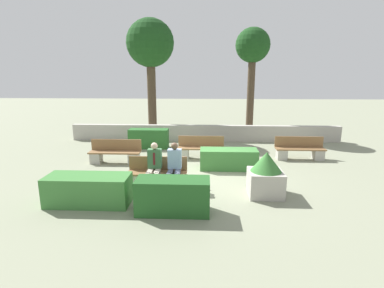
{
  "coord_description": "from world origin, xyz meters",
  "views": [
    {
      "loc": [
        0.04,
        -9.05,
        3.14
      ],
      "look_at": [
        -0.4,
        0.5,
        0.9
      ],
      "focal_mm": 28.0,
      "sensor_mm": 36.0,
      "label": 1
    }
  ],
  "objects": [
    {
      "name": "bench_back",
      "position": [
        -3.2,
        1.22,
        0.32
      ],
      "size": [
        1.84,
        0.48,
        0.83
      ],
      "rotation": [
        0.0,
        0.0,
        -0.06
      ],
      "color": "brown",
      "rests_on": "ground_plane"
    },
    {
      "name": "bench_front",
      "position": [
        -1.32,
        -1.01,
        0.31
      ],
      "size": [
        1.69,
        0.48,
        0.83
      ],
      "color": "brown",
      "rests_on": "ground_plane"
    },
    {
      "name": "hedge_block_mid_left",
      "position": [
        -2.41,
        3.52,
        0.41
      ],
      "size": [
        1.68,
        0.6,
        0.83
      ],
      "color": "#286028",
      "rests_on": "ground_plane"
    },
    {
      "name": "bench_left_side",
      "position": [
        -0.12,
        1.97,
        0.31
      ],
      "size": [
        1.75,
        0.48,
        0.83
      ],
      "rotation": [
        0.0,
        0.0,
        -0.1
      ],
      "color": "brown",
      "rests_on": "ground_plane"
    },
    {
      "name": "hedge_block_mid_right",
      "position": [
        -2.82,
        -2.27,
        0.37
      ],
      "size": [
        2.03,
        0.8,
        0.73
      ],
      "color": "#3D7A38",
      "rests_on": "ground_plane"
    },
    {
      "name": "planter_corner_left",
      "position": [
        1.64,
        -1.51,
        0.57
      ],
      "size": [
        0.88,
        0.88,
        1.18
      ],
      "color": "#ADA89E",
      "rests_on": "ground_plane"
    },
    {
      "name": "hedge_block_near_left",
      "position": [
        -0.69,
        -2.65,
        0.41
      ],
      "size": [
        1.69,
        0.68,
        0.82
      ],
      "color": "#235623",
      "rests_on": "ground_plane"
    },
    {
      "name": "ground_plane",
      "position": [
        0.0,
        0.0,
        0.0
      ],
      "size": [
        60.0,
        60.0,
        0.0
      ],
      "primitive_type": "plane",
      "color": "gray"
    },
    {
      "name": "hedge_block_near_right",
      "position": [
        0.83,
        0.73,
        0.34
      ],
      "size": [
        1.92,
        0.73,
        0.68
      ],
      "color": "#3D7A38",
      "rests_on": "ground_plane"
    },
    {
      "name": "person_seated_woman",
      "position": [
        -0.81,
        -1.15,
        0.71
      ],
      "size": [
        0.38,
        0.63,
        1.3
      ],
      "color": "#515B70",
      "rests_on": "ground_plane"
    },
    {
      "name": "person_seated_man",
      "position": [
        -1.37,
        -1.15,
        0.7
      ],
      "size": [
        0.38,
        0.63,
        1.29
      ],
      "color": "#B2A893",
      "rests_on": "ground_plane"
    },
    {
      "name": "perimeter_wall",
      "position": [
        0.0,
        5.06,
        0.38
      ],
      "size": [
        12.76,
        0.3,
        0.76
      ],
      "color": "#ADA89E",
      "rests_on": "ground_plane"
    },
    {
      "name": "tree_center_left",
      "position": [
        2.33,
        6.58,
        4.29
      ],
      "size": [
        1.71,
        1.71,
        5.39
      ],
      "color": "#473828",
      "rests_on": "ground_plane"
    },
    {
      "name": "bench_right_side",
      "position": [
        3.6,
        2.04,
        0.32
      ],
      "size": [
        1.82,
        0.48,
        0.83
      ],
      "rotation": [
        0.0,
        0.0,
        -0.03
      ],
      "color": "brown",
      "rests_on": "ground_plane"
    },
    {
      "name": "tree_leftmost",
      "position": [
        -2.7,
        6.16,
        4.48
      ],
      "size": [
        2.33,
        2.33,
        5.79
      ],
      "color": "#473828",
      "rests_on": "ground_plane"
    }
  ]
}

